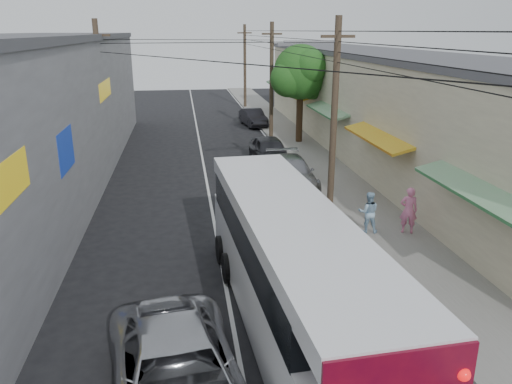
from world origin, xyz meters
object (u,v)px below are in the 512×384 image
pedestrian_near (409,210)px  parked_car_far (253,117)px  parked_car_mid (270,151)px  parked_suv (291,173)px  pedestrian_far (368,212)px  jeepney (178,377)px  coach_bus (289,267)px

pedestrian_near → parked_car_far: bearing=-64.4°
parked_car_mid → parked_suv: bearing=-88.5°
parked_car_mid → pedestrian_far: bearing=-82.5°
pedestrian_near → pedestrian_far: bearing=8.4°
jeepney → pedestrian_near: pedestrian_near is taller
parked_car_mid → pedestrian_near: bearing=-75.6°
parked_car_far → jeepney: bearing=-108.6°
jeepney → parked_car_mid: bearing=66.8°
pedestrian_near → pedestrian_far: size_ratio=1.13×
parked_car_far → pedestrian_near: pedestrian_near is taller
coach_bus → jeepney: coach_bus is taller
pedestrian_far → parked_car_far: bearing=-73.3°
parked_car_far → pedestrian_far: pedestrian_far is taller
jeepney → parked_car_far: size_ratio=1.37×
parked_suv → parked_car_mid: parked_car_mid is taller
coach_bus → parked_car_mid: (2.37, 16.36, -0.89)m
jeepney → pedestrian_far: size_ratio=3.60×
jeepney → parked_suv: (5.51, 14.69, -0.06)m
jeepney → pedestrian_near: 11.72m
parked_car_mid → jeepney: bearing=-107.8°
pedestrian_near → jeepney: bearing=62.5°
parked_car_far → parked_car_mid: bearing=-101.4°
coach_bus → jeepney: size_ratio=2.02×
parked_car_mid → pedestrian_far: (1.89, -10.74, 0.10)m
jeepney → pedestrian_near: bearing=35.2°
coach_bus → parked_car_far: bearing=80.2°
parked_car_far → pedestrian_far: 23.27m
pedestrian_far → coach_bus: bearing=66.8°
parked_suv → parked_car_far: size_ratio=1.21×
jeepney → pedestrian_near: size_ratio=3.19×
parked_suv → parked_car_mid: bearing=94.1°
jeepney → parked_suv: 15.69m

